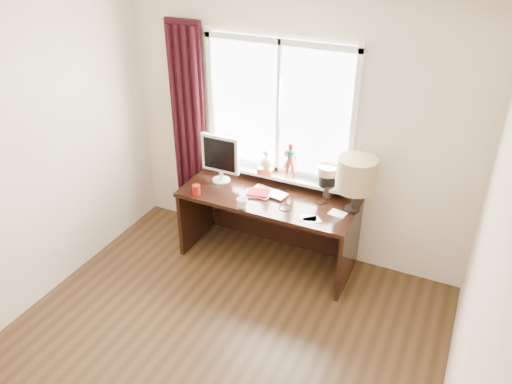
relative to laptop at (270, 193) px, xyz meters
The scene contains 17 objects.
floor 1.84m from the laptop, 86.57° to the right, with size 3.50×4.00×0.00m, color #452D19.
ceiling 2.48m from the laptop, 86.57° to the right, with size 3.50×4.00×0.00m, color white.
wall_back 0.64m from the laptop, 73.38° to the left, with size 3.50×2.60×0.00m, color #C0AB8F.
wall_right 2.55m from the laptop, 42.01° to the right, with size 4.00×2.60×0.00m, color #C0AB8F.
laptop is the anchor object (origin of this frame).
mug 0.36m from the laptop, 110.67° to the right, with size 0.10×0.09×0.10m, color white.
red_cup 0.70m from the laptop, 153.89° to the right, with size 0.08×0.08×0.10m, color maroon.
window 0.61m from the laptop, 99.15° to the left, with size 1.52×0.20×1.40m.
curtain 1.12m from the laptop, 166.89° to the left, with size 0.38×0.09×2.25m.
desk 0.26m from the laptop, 90.28° to the left, with size 1.70×0.70×0.75m.
monitor 0.61m from the laptop, behind, with size 0.40×0.18×0.49m.
notebook_stack 0.11m from the laptop, 150.82° to the right, with size 0.26×0.23×0.03m.
brush_holder 0.55m from the laptop, 20.54° to the left, with size 0.09×0.09×0.25m.
icon_frame 0.56m from the laptop, 25.91° to the left, with size 0.10×0.02×0.13m.
table_lamp 0.87m from the laptop, ahead, with size 0.35×0.35×0.52m.
loose_papers 0.60m from the laptop, 18.51° to the right, with size 0.38×0.36×0.00m.
desk_cables 0.28m from the laptop, ahead, with size 0.55×0.47×0.01m.
Camera 1 is at (1.55, -2.14, 3.15)m, focal length 35.00 mm.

